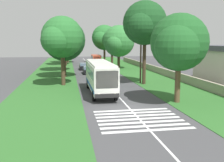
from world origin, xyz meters
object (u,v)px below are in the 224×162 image
trailing_minibus_0 (96,59)px  roadside_tree_left_4 (63,41)px  roadside_tree_right_0 (178,44)px  utility_pole (141,54)px  roadside_tree_right_2 (144,24)px  roadside_tree_right_1 (118,42)px  trailing_car_1 (84,66)px  trailing_car_0 (88,70)px  roadside_tree_left_0 (65,31)px  roadside_tree_right_4 (112,41)px  roadside_tree_left_3 (62,35)px  roadside_tree_right_3 (104,38)px  coach_bus (100,75)px  roadside_tree_left_1 (67,41)px  roadside_tree_left_2 (61,38)px

trailing_minibus_0 → roadside_tree_left_4: 24.41m
roadside_tree_right_0 → utility_pole: bearing=0.4°
roadside_tree_left_4 → roadside_tree_right_0: roadside_tree_left_4 is taller
roadside_tree_left_4 → roadside_tree_right_2: size_ratio=0.84×
roadside_tree_right_1 → trailing_minibus_0: bearing=18.2°
roadside_tree_right_2 → roadside_tree_right_1: bearing=-1.2°
trailing_car_1 → utility_pole: bearing=-160.4°
trailing_car_0 → roadside_tree_right_0: bearing=-164.8°
roadside_tree_left_0 → roadside_tree_right_1: bearing=-131.9°
trailing_car_1 → roadside_tree_right_4: roadside_tree_right_4 is taller
roadside_tree_left_3 → roadside_tree_right_4: size_ratio=1.21×
roadside_tree_right_3 → utility_pole: (-37.64, -0.16, -2.62)m
roadside_tree_left_3 → roadside_tree_right_1: bearing=-79.3°
trailing_minibus_0 → trailing_car_1: bearing=160.9°
roadside_tree_left_3 → roadside_tree_right_2: bearing=-147.9°
roadside_tree_right_1 → utility_pole: (-19.94, 0.54, -1.66)m
coach_bus → roadside_tree_left_3: size_ratio=1.05×
roadside_tree_left_4 → roadside_tree_right_3: (29.16, -10.93, 0.75)m
roadside_tree_right_0 → roadside_tree_right_2: roadside_tree_right_2 is taller
roadside_tree_left_1 → roadside_tree_left_2: size_ratio=1.04×
trailing_minibus_0 → coach_bus: bearing=174.4°
roadside_tree_left_2 → roadside_tree_right_3: bearing=-16.5°
utility_pole → roadside_tree_right_1: bearing=-1.5°
roadside_tree_left_3 → roadside_tree_right_0: (-30.19, -11.62, -1.36)m
trailing_car_0 → roadside_tree_right_4: 18.19m
roadside_tree_left_2 → roadside_tree_left_4: size_ratio=0.97×
trailing_minibus_0 → roadside_tree_left_4: (-22.61, 7.96, 4.61)m
coach_bus → trailing_car_1: 26.29m
roadside_tree_right_1 → roadside_tree_right_3: 17.74m
trailing_car_1 → roadside_tree_left_0: bearing=20.7°
roadside_tree_left_4 → coach_bus: bearing=-163.9°
roadside_tree_left_4 → roadside_tree_right_2: (-9.34, -11.20, 2.30)m
roadside_tree_left_2 → trailing_minibus_0: bearing=-14.7°
roadside_tree_left_0 → roadside_tree_right_4: 11.92m
roadside_tree_right_0 → roadside_tree_right_2: size_ratio=0.76×
roadside_tree_right_2 → trailing_car_1: bearing=19.1°
roadside_tree_left_4 → trailing_car_0: bearing=-47.0°
trailing_car_1 → roadside_tree_right_0: roadside_tree_right_0 is taller
coach_bus → roadside_tree_right_2: size_ratio=0.96×
roadside_tree_left_1 → roadside_tree_left_3: (-20.58, 1.06, 1.00)m
roadside_tree_left_3 → coach_bus: bearing=-168.9°
roadside_tree_left_1 → roadside_tree_right_2: 40.57m
trailing_car_0 → roadside_tree_left_1: roadside_tree_left_1 is taller
roadside_tree_left_1 → trailing_car_1: bearing=-169.5°
trailing_car_0 → roadside_tree_right_4: (15.77, -7.24, 5.47)m
roadside_tree_right_4 → utility_pole: size_ratio=1.07×
trailing_car_1 → roadside_tree_left_2: size_ratio=0.45×
roadside_tree_right_1 → roadside_tree_right_2: bearing=178.8°
roadside_tree_right_2 → roadside_tree_left_3: bearing=32.1°
roadside_tree_left_1 → roadside_tree_right_2: bearing=-164.9°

